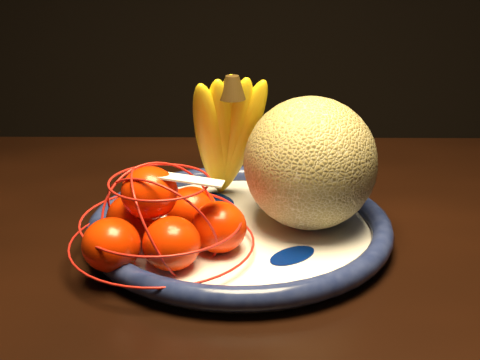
{
  "coord_description": "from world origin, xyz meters",
  "views": [
    {
      "loc": [
        -0.26,
        -0.53,
        1.11
      ],
      "look_at": [
        -0.29,
        0.19,
        0.83
      ],
      "focal_mm": 50.0,
      "sensor_mm": 36.0,
      "label": 1
    }
  ],
  "objects_px": {
    "mandarin_bag": "(163,223)",
    "cantaloupe": "(310,163)",
    "banana_bunch": "(226,132)",
    "dining_table": "(403,328)",
    "fruit_bowl": "(240,228)"
  },
  "relations": [
    {
      "from": "mandarin_bag",
      "to": "fruit_bowl",
      "type": "bearing_deg",
      "value": 37.97
    },
    {
      "from": "dining_table",
      "to": "cantaloupe",
      "type": "bearing_deg",
      "value": 144.39
    },
    {
      "from": "banana_bunch",
      "to": "fruit_bowl",
      "type": "bearing_deg",
      "value": -93.23
    },
    {
      "from": "cantaloupe",
      "to": "dining_table",
      "type": "bearing_deg",
      "value": -34.24
    },
    {
      "from": "mandarin_bag",
      "to": "cantaloupe",
      "type": "bearing_deg",
      "value": 25.38
    },
    {
      "from": "cantaloupe",
      "to": "fruit_bowl",
      "type": "bearing_deg",
      "value": -170.36
    },
    {
      "from": "banana_bunch",
      "to": "dining_table",
      "type": "bearing_deg",
      "value": -51.08
    },
    {
      "from": "dining_table",
      "to": "fruit_bowl",
      "type": "distance_m",
      "value": 0.22
    },
    {
      "from": "fruit_bowl",
      "to": "cantaloupe",
      "type": "xyz_separation_m",
      "value": [
        0.08,
        0.01,
        0.08
      ]
    },
    {
      "from": "cantaloupe",
      "to": "banana_bunch",
      "type": "relative_size",
      "value": 0.84
    },
    {
      "from": "mandarin_bag",
      "to": "banana_bunch",
      "type": "bearing_deg",
      "value": 67.44
    },
    {
      "from": "fruit_bowl",
      "to": "cantaloupe",
      "type": "relative_size",
      "value": 2.31
    },
    {
      "from": "cantaloupe",
      "to": "mandarin_bag",
      "type": "bearing_deg",
      "value": -154.62
    },
    {
      "from": "cantaloupe",
      "to": "banana_bunch",
      "type": "height_order",
      "value": "banana_bunch"
    },
    {
      "from": "fruit_bowl",
      "to": "mandarin_bag",
      "type": "xyz_separation_m",
      "value": [
        -0.08,
        -0.06,
        0.03
      ]
    }
  ]
}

